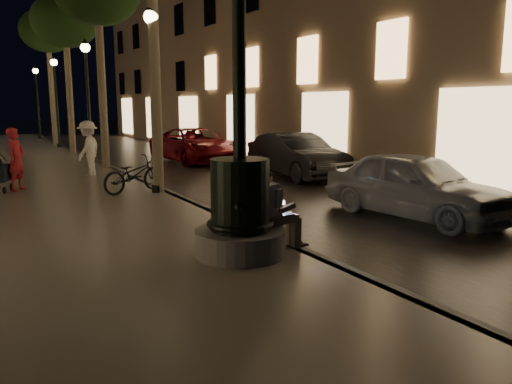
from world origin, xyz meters
TOP-DOWN VIEW (x-y plane):
  - ground at (0.00, 15.00)m, footprint 120.00×120.00m
  - cobble_lane at (3.00, 15.00)m, footprint 6.00×45.00m
  - curb_strip at (0.00, 15.00)m, footprint 0.25×45.00m
  - building_right at (10.00, 18.00)m, footprint 8.00×36.00m
  - fountain_lamppost at (-1.00, 2.00)m, footprint 1.40×1.40m
  - seated_man_laptop at (-0.39, 2.00)m, footprint 0.94×0.32m
  - tree_third at (-0.30, 20.00)m, footprint 3.00×3.00m
  - tree_far at (-0.22, 26.00)m, footprint 3.00×3.00m
  - lamp_curb_a at (-0.30, 8.00)m, footprint 0.36×0.36m
  - lamp_curb_b at (-0.30, 16.00)m, footprint 0.36×0.36m
  - lamp_curb_c at (-0.30, 24.00)m, footprint 0.36×0.36m
  - lamp_curb_d at (-0.30, 32.00)m, footprint 0.36×0.36m
  - stroller at (-3.89, 10.06)m, footprint 0.65×1.00m
  - car_front at (4.00, 3.09)m, footprint 2.18×4.51m
  - car_second at (5.20, 9.50)m, footprint 1.95×4.74m
  - car_third at (4.00, 15.58)m, footprint 2.67×5.39m
  - pedestrian_red at (-3.46, 10.14)m, footprint 0.69×0.74m
  - pedestrian_white at (-1.20, 12.02)m, footprint 1.21×1.32m
  - bicycle at (-0.83, 8.26)m, footprint 1.96×1.22m

SIDE VIEW (x-z plane):
  - ground at x=0.00m, z-range 0.00..0.00m
  - cobble_lane at x=3.00m, z-range 0.00..0.02m
  - curb_strip at x=0.00m, z-range 0.00..0.20m
  - bicycle at x=-0.83m, z-range 0.20..1.17m
  - stroller at x=-3.89m, z-range 0.20..1.22m
  - car_third at x=4.00m, z-range 0.00..1.47m
  - car_front at x=4.00m, z-range 0.00..1.48m
  - car_second at x=5.20m, z-range 0.00..1.53m
  - seated_man_laptop at x=-0.39m, z-range 0.24..1.55m
  - pedestrian_red at x=-3.46m, z-range 0.20..1.89m
  - pedestrian_white at x=-1.20m, z-range 0.20..1.98m
  - fountain_lamppost at x=-1.00m, z-range -1.39..3.81m
  - lamp_curb_a at x=-0.30m, z-range 0.83..5.64m
  - lamp_curb_b at x=-0.30m, z-range 0.83..5.64m
  - lamp_curb_c at x=-0.30m, z-range 0.83..5.64m
  - lamp_curb_d at x=-0.30m, z-range 0.83..5.64m
  - tree_third at x=-0.30m, z-range 2.54..9.74m
  - tree_far at x=-0.22m, z-range 2.68..10.18m
  - building_right at x=10.00m, z-range 0.00..15.00m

